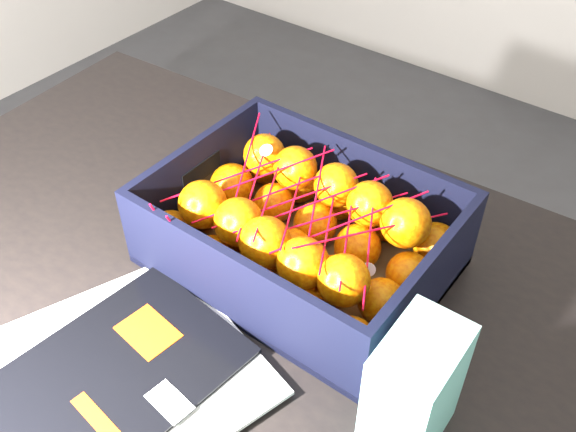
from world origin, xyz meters
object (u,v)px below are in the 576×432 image
Objects in this scene: magazine_stack at (118,373)px; produce_crate at (301,241)px; table at (225,321)px; retail_carton at (414,391)px.

produce_crate is (0.06, 0.29, 0.03)m from magazine_stack.
table is at bearing 93.44° from magazine_stack.
produce_crate is 2.43× the size of retail_carton.
produce_crate reaches higher than table.
magazine_stack is at bearing -155.75° from retail_carton.
retail_carton is (0.25, -0.14, 0.04)m from produce_crate.
retail_carton is (0.33, -0.05, 0.18)m from table.
produce_crate is (0.07, 0.09, 0.14)m from table.
magazine_stack is 2.38× the size of retail_carton.
table is 0.23m from magazine_stack.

